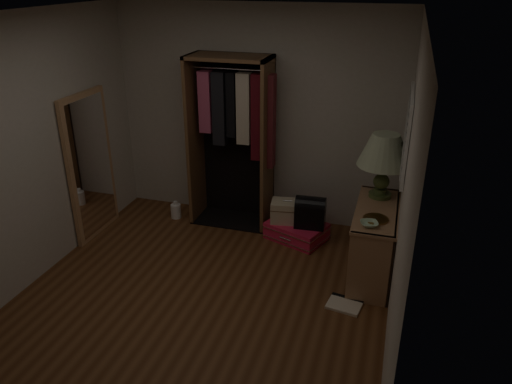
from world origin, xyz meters
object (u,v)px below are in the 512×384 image
console_bookshelf (374,239)px  floor_mirror (91,166)px  black_bag (310,211)px  pink_suitcase (297,231)px  open_wardrobe (235,127)px  train_case (287,211)px  table_lamp (385,152)px  white_jug (176,211)px

console_bookshelf → floor_mirror: size_ratio=0.66×
console_bookshelf → black_bag: size_ratio=3.02×
console_bookshelf → black_bag: (-0.74, 0.44, 0.00)m
floor_mirror → pink_suitcase: (2.34, 0.51, -0.75)m
console_bookshelf → floor_mirror: 3.27m
open_wardrobe → pink_suitcase: 1.42m
train_case → pink_suitcase: bearing=-18.0°
open_wardrobe → table_lamp: (1.74, -0.45, 0.03)m
console_bookshelf → pink_suitcase: (-0.90, 0.46, -0.29)m
open_wardrobe → floor_mirror: (-1.50, -0.77, -0.37)m
white_jug → console_bookshelf: bearing=-12.6°
open_wardrobe → table_lamp: open_wardrobe is taller
pink_suitcase → train_case: train_case is taller
pink_suitcase → table_lamp: 1.47m
floor_mirror → train_case: size_ratio=4.14×
pink_suitcase → white_jug: white_jug is taller
train_case → table_lamp: size_ratio=0.60×
black_bag → table_lamp: table_lamp is taller
table_lamp → white_jug: size_ratio=3.02×
open_wardrobe → white_jug: 1.37m
black_bag → open_wardrobe: bearing=160.3°
black_bag → white_jug: (-1.75, 0.12, -0.30)m
open_wardrobe → pink_suitcase: (0.84, -0.26, -1.12)m
floor_mirror → table_lamp: 3.28m
console_bookshelf → pink_suitcase: size_ratio=1.42×
floor_mirror → white_jug: bearing=39.1°
white_jug → train_case: bearing=-2.8°
console_bookshelf → train_case: 1.14m
table_lamp → white_jug: table_lamp is taller
console_bookshelf → train_case: console_bookshelf is taller
open_wardrobe → black_bag: 1.33m
train_case → black_bag: size_ratio=1.11×
console_bookshelf → table_lamp: (0.01, 0.27, 0.86)m
pink_suitcase → train_case: 0.26m
open_wardrobe → train_case: size_ratio=5.00×
console_bookshelf → floor_mirror: (-3.24, -0.04, 0.46)m
train_case → white_jug: 1.49m
floor_mirror → train_case: bearing=13.4°
train_case → table_lamp: (1.03, -0.21, 0.92)m
open_wardrobe → pink_suitcase: bearing=-17.4°
open_wardrobe → white_jug: size_ratio=9.11×
open_wardrobe → table_lamp: size_ratio=3.02×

